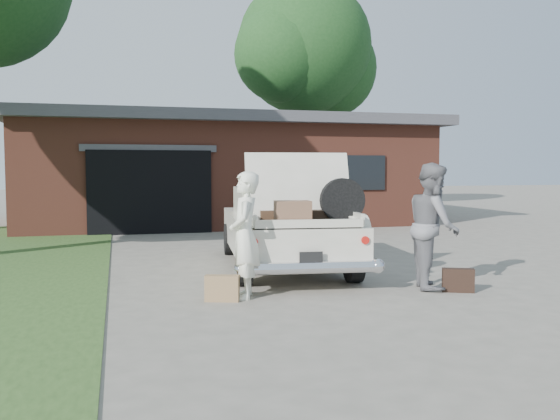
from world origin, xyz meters
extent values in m
plane|color=gray|center=(0.00, 0.00, 0.00)|extent=(90.00, 90.00, 0.00)
cube|color=brown|center=(1.00, 11.50, 1.50)|extent=(12.00, 7.00, 3.00)
cube|color=#4C4C51|center=(1.00, 11.50, 3.15)|extent=(12.80, 7.80, 0.30)
cube|color=black|center=(-1.50, 8.05, 1.10)|extent=(3.20, 0.30, 2.20)
cube|color=#4C4C51|center=(-1.50, 7.98, 2.25)|extent=(3.50, 0.12, 0.18)
cube|color=black|center=(4.50, 7.98, 1.60)|extent=(1.40, 0.08, 1.00)
cylinder|color=#38281E|center=(5.48, 16.60, 2.77)|extent=(0.44, 0.44, 5.53)
sphere|color=#234E20|center=(5.48, 16.60, 6.91)|extent=(5.74, 5.74, 5.74)
sphere|color=#234E20|center=(6.77, 17.17, 6.12)|extent=(4.30, 4.30, 4.30)
sphere|color=#234E20|center=(4.34, 15.88, 6.42)|extent=(4.02, 4.02, 4.02)
cube|color=silver|center=(0.45, 2.03, 0.59)|extent=(2.32, 4.88, 0.61)
cube|color=beige|center=(0.48, 2.31, 1.13)|extent=(1.76, 2.05, 0.49)
cube|color=black|center=(0.59, 3.20, 1.11)|extent=(1.46, 0.24, 0.41)
cube|color=black|center=(0.38, 1.43, 1.11)|extent=(1.46, 0.24, 0.41)
cylinder|color=black|center=(-0.56, 0.54, 0.31)|extent=(0.28, 0.64, 0.62)
cylinder|color=black|center=(1.09, 0.35, 0.31)|extent=(0.28, 0.64, 0.62)
cylinder|color=black|center=(-0.18, 3.72, 0.31)|extent=(0.28, 0.64, 0.62)
cylinder|color=black|center=(1.46, 3.52, 0.31)|extent=(0.28, 0.64, 0.62)
cylinder|color=silver|center=(0.17, -0.35, 0.38)|extent=(1.93, 0.39, 0.17)
cylinder|color=#A5140F|center=(-0.59, -0.19, 0.73)|extent=(0.12, 0.11, 0.11)
cylinder|color=#A5140F|center=(0.94, -0.37, 0.73)|extent=(0.12, 0.11, 0.11)
cube|color=black|center=(0.17, -0.37, 0.52)|extent=(0.32, 0.06, 0.16)
cube|color=black|center=(0.24, 0.26, 0.91)|extent=(1.57, 1.20, 0.04)
cube|color=silver|center=(-0.51, 0.35, 1.01)|extent=(0.18, 1.03, 0.17)
cube|color=silver|center=(0.99, 0.17, 1.01)|extent=(0.18, 1.03, 0.17)
cube|color=silver|center=(0.18, -0.26, 0.97)|extent=(1.50, 0.23, 0.11)
cube|color=silver|center=(0.28, 0.60, 1.44)|extent=(1.61, 0.57, 1.03)
cube|color=#49311F|center=(-0.06, 0.53, 1.02)|extent=(0.57, 0.41, 0.17)
cube|color=brown|center=(0.01, -0.02, 1.10)|extent=(0.52, 0.38, 0.34)
cube|color=black|center=(0.36, 0.35, 1.02)|extent=(0.61, 0.44, 0.18)
cylinder|color=black|center=(0.81, 0.14, 1.26)|extent=(0.66, 0.23, 0.65)
imported|color=white|center=(-0.72, -0.28, 0.84)|extent=(0.53, 0.69, 1.68)
imported|color=slate|center=(2.03, -0.32, 0.90)|extent=(0.92, 1.04, 1.80)
cube|color=#9E7B50|center=(-1.05, -0.40, 0.17)|extent=(0.46, 0.28, 0.34)
cube|color=black|center=(2.21, -0.70, 0.17)|extent=(0.45, 0.30, 0.33)
camera|label=1|loc=(-2.34, -7.89, 1.72)|focal=38.00mm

